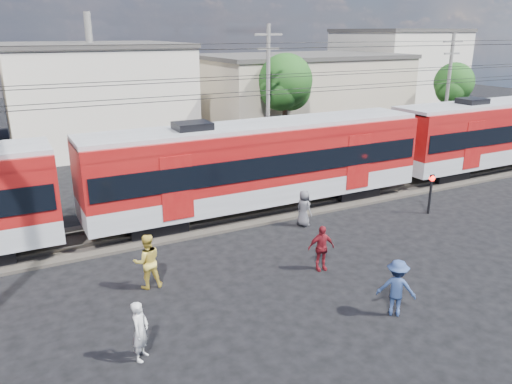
% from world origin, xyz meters
% --- Properties ---
extents(ground, '(120.00, 120.00, 0.00)m').
position_xyz_m(ground, '(0.00, 0.00, 0.00)').
color(ground, black).
rests_on(ground, ground).
extents(track_bed, '(70.00, 3.40, 0.12)m').
position_xyz_m(track_bed, '(0.00, 8.00, 0.06)').
color(track_bed, '#2D2823').
rests_on(track_bed, ground).
extents(rail_near, '(70.00, 0.12, 0.12)m').
position_xyz_m(rail_near, '(0.00, 7.25, 0.18)').
color(rail_near, '#59544C').
rests_on(rail_near, track_bed).
extents(rail_far, '(70.00, 0.12, 0.12)m').
position_xyz_m(rail_far, '(0.00, 8.75, 0.18)').
color(rail_far, '#59544C').
rests_on(rail_far, track_bed).
extents(commuter_train, '(50.30, 3.08, 4.17)m').
position_xyz_m(commuter_train, '(1.96, 8.00, 2.40)').
color(commuter_train, black).
rests_on(commuter_train, ground).
extents(building_midwest, '(12.24, 12.24, 7.30)m').
position_xyz_m(building_midwest, '(-2.00, 27.00, 3.66)').
color(building_midwest, beige).
rests_on(building_midwest, ground).
extents(building_mideast, '(16.32, 10.20, 6.30)m').
position_xyz_m(building_mideast, '(14.00, 24.00, 3.16)').
color(building_mideast, tan).
rests_on(building_mideast, ground).
extents(building_east, '(10.20, 10.20, 8.30)m').
position_xyz_m(building_east, '(28.00, 28.00, 4.16)').
color(building_east, beige).
rests_on(building_east, ground).
extents(utility_pole_mid, '(1.80, 0.24, 8.50)m').
position_xyz_m(utility_pole_mid, '(6.00, 15.00, 4.53)').
color(utility_pole_mid, slate).
rests_on(utility_pole_mid, ground).
extents(utility_pole_east, '(1.80, 0.24, 8.00)m').
position_xyz_m(utility_pole_east, '(20.00, 14.00, 4.28)').
color(utility_pole_east, slate).
rests_on(utility_pole_east, ground).
extents(tree_near, '(3.82, 3.64, 6.72)m').
position_xyz_m(tree_near, '(9.19, 18.09, 4.66)').
color(tree_near, '#382619').
rests_on(tree_near, ground).
extents(tree_far, '(3.36, 3.12, 5.76)m').
position_xyz_m(tree_far, '(24.19, 17.09, 3.99)').
color(tree_far, '#382619').
rests_on(tree_far, ground).
extents(pedestrian_a, '(0.68, 0.71, 1.63)m').
position_xyz_m(pedestrian_a, '(-6.17, -0.40, 0.82)').
color(pedestrian_a, silver).
rests_on(pedestrian_a, ground).
extents(pedestrian_b, '(0.96, 0.77, 1.87)m').
position_xyz_m(pedestrian_b, '(-4.95, 3.23, 0.93)').
color(pedestrian_b, gold).
rests_on(pedestrian_b, ground).
extents(pedestrian_c, '(1.28, 1.25, 1.76)m').
position_xyz_m(pedestrian_c, '(1.11, -1.80, 0.88)').
color(pedestrian_c, navy).
rests_on(pedestrian_c, ground).
extents(pedestrian_d, '(1.04, 0.60, 1.66)m').
position_xyz_m(pedestrian_d, '(0.82, 1.67, 0.83)').
color(pedestrian_d, maroon).
rests_on(pedestrian_d, ground).
extents(pedestrian_e, '(0.70, 0.89, 1.60)m').
position_xyz_m(pedestrian_e, '(2.57, 5.50, 0.80)').
color(pedestrian_e, '#505055').
rests_on(pedestrian_e, ground).
extents(car_silver, '(4.51, 2.32, 1.47)m').
position_xyz_m(car_silver, '(23.48, 12.14, 0.73)').
color(car_silver, silver).
rests_on(car_silver, ground).
extents(car_white, '(4.64, 1.99, 1.49)m').
position_xyz_m(car_white, '(26.43, 13.27, 0.74)').
color(car_white, silver).
rests_on(car_white, ground).
extents(crossing_signal, '(0.27, 0.27, 1.88)m').
position_xyz_m(crossing_signal, '(8.53, 4.09, 1.30)').
color(crossing_signal, black).
rests_on(crossing_signal, ground).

